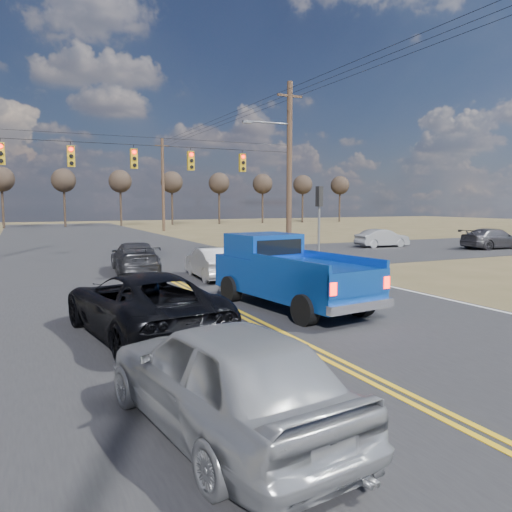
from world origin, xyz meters
name	(u,v)px	position (x,y,z in m)	size (l,w,h in m)	color
ground	(338,364)	(0.00, 0.00, 0.00)	(160.00, 160.00, 0.00)	brown
road_main	(183,286)	(0.00, 10.00, 0.00)	(14.00, 120.00, 0.02)	#28282B
road_cross	(137,263)	(0.00, 18.00, 0.00)	(120.00, 12.00, 0.02)	#28282B
signal_gantry	(145,163)	(0.50, 17.79, 5.06)	(19.60, 4.83, 10.00)	#473323
utility_poles	(138,159)	(0.00, 17.00, 5.23)	(19.60, 58.32, 10.00)	#473323
treeline	(105,163)	(0.00, 26.96, 5.70)	(87.00, 117.80, 7.40)	#33261C
pickup_truck	(288,273)	(1.66, 4.96, 1.03)	(2.84, 5.89, 2.13)	black
silver_suv	(223,376)	(-3.07, -1.72, 0.79)	(1.87, 4.66, 1.59)	#9C9FA4
black_suv	(142,304)	(-2.91, 3.75, 0.75)	(2.48, 5.37, 1.49)	black
white_car_queue	(212,263)	(1.64, 11.27, 0.64)	(1.35, 3.88, 1.28)	#B9B9B9
dgrey_car_queue	(135,257)	(-0.80, 14.54, 0.67)	(1.88, 4.63, 1.34)	#2D2E32
cross_car_east_near	(382,238)	(17.41, 19.72, 0.63)	(3.81, 1.33, 1.26)	#93969A
cross_car_east_far	(493,239)	(23.30, 15.49, 0.68)	(4.70, 1.91, 1.36)	#38373D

